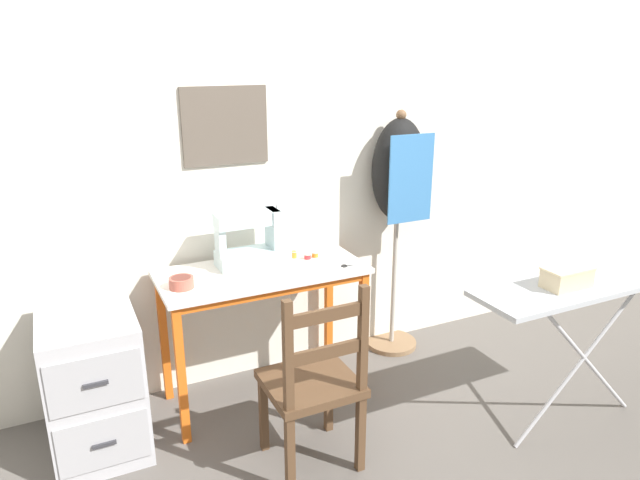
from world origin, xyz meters
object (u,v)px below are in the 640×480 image
fabric_bowl (181,282)px  filing_cabinet (94,383)px  thread_spool_far_edge (315,255)px  scissors (349,266)px  dress_form (399,182)px  thread_spool_mid_table (307,257)px  wooden_chair (314,384)px  ironing_board (595,288)px  sewing_machine (256,239)px  thread_spool_near_machine (294,255)px  storage_box (567,277)px

fabric_bowl → filing_cabinet: size_ratio=0.17×
fabric_bowl → thread_spool_far_edge: (0.75, 0.11, -0.01)m
scissors → dress_form: 0.69m
thread_spool_mid_table → wooden_chair: 0.78m
thread_spool_far_edge → ironing_board: bearing=-44.7°
sewing_machine → ironing_board: 1.66m
sewing_machine → dress_form: dress_form is taller
thread_spool_mid_table → fabric_bowl: bearing=-172.0°
thread_spool_near_machine → scissors: bearing=-48.8°
fabric_bowl → ironing_board: (1.74, -0.87, -0.01)m
scissors → dress_form: size_ratio=0.08×
sewing_machine → thread_spool_near_machine: bearing=-1.4°
thread_spool_near_machine → thread_spool_far_edge: thread_spool_near_machine is taller
thread_spool_near_machine → thread_spool_far_edge: 0.12m
sewing_machine → ironing_board: size_ratio=0.30×
storage_box → scissors: bearing=130.8°
sewing_machine → thread_spool_far_edge: 0.34m
thread_spool_near_machine → filing_cabinet: (-1.08, -0.14, -0.42)m
wooden_chair → ironing_board: size_ratio=0.70×
sewing_machine → thread_spool_mid_table: 0.30m
filing_cabinet → dress_form: size_ratio=0.46×
thread_spool_near_machine → dress_form: 0.79m
wooden_chair → thread_spool_far_edge: bearing=64.3°
thread_spool_near_machine → wooden_chair: wooden_chair is taller
filing_cabinet → fabric_bowl: bearing=-1.4°
dress_form → thread_spool_mid_table: bearing=-167.5°
thread_spool_near_machine → ironing_board: ironing_board is taller
fabric_bowl → storage_box: (1.53, -0.88, 0.08)m
sewing_machine → fabric_bowl: (-0.43, -0.15, -0.11)m
sewing_machine → scissors: 0.50m
sewing_machine → thread_spool_far_edge: size_ratio=9.14×
fabric_bowl → thread_spool_near_machine: bearing=13.0°
thread_spool_mid_table → ironing_board: 1.42m
scissors → thread_spool_near_machine: thread_spool_near_machine is taller
thread_spool_mid_table → dress_form: 0.75m
sewing_machine → storage_box: size_ratio=1.74×
thread_spool_mid_table → dress_form: size_ratio=0.03×
thread_spool_near_machine → thread_spool_mid_table: 0.08m
filing_cabinet → sewing_machine: bearing=9.3°
thread_spool_near_machine → ironing_board: size_ratio=0.03×
scissors → storage_box: 1.04m
scissors → fabric_bowl: bearing=173.7°
fabric_bowl → thread_spool_mid_table: 0.71m
storage_box → sewing_machine: bearing=136.8°
thread_spool_far_edge → thread_spool_mid_table: bearing=-167.4°
scissors → thread_spool_near_machine: size_ratio=3.03×
thread_spool_far_edge → ironing_board: ironing_board is taller
filing_cabinet → ironing_board: size_ratio=0.53×
wooden_chair → dress_form: (0.93, 0.79, 0.66)m
thread_spool_far_edge → filing_cabinet: size_ratio=0.06×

